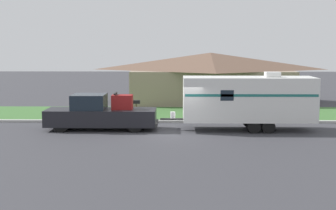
% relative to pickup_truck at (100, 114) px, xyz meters
% --- Properties ---
extents(ground_plane, '(120.00, 120.00, 0.00)m').
position_rel_pickup_truck_xyz_m(ground_plane, '(4.43, -1.26, -0.89)').
color(ground_plane, '#38383D').
extents(curb_strip, '(80.00, 0.30, 0.14)m').
position_rel_pickup_truck_xyz_m(curb_strip, '(4.43, 2.49, -0.82)').
color(curb_strip, '#ADADA8').
rests_on(curb_strip, ground_plane).
extents(lawn_strip, '(80.00, 7.00, 0.03)m').
position_rel_pickup_truck_xyz_m(lawn_strip, '(4.43, 6.14, -0.87)').
color(lawn_strip, '#3D6B33').
rests_on(lawn_strip, ground_plane).
extents(house_across_street, '(13.90, 8.29, 4.10)m').
position_rel_pickup_truck_xyz_m(house_across_street, '(7.11, 13.38, 1.24)').
color(house_across_street, gray).
rests_on(house_across_street, ground_plane).
extents(pickup_truck, '(6.24, 1.94, 2.08)m').
position_rel_pickup_truck_xyz_m(pickup_truck, '(0.00, 0.00, 0.00)').
color(pickup_truck, black).
rests_on(pickup_truck, ground_plane).
extents(travel_trailer, '(8.51, 2.26, 3.25)m').
position_rel_pickup_truck_xyz_m(travel_trailer, '(8.27, -0.00, 0.86)').
color(travel_trailer, black).
rests_on(travel_trailer, ground_plane).
extents(mailbox, '(0.48, 0.20, 1.25)m').
position_rel_pickup_truck_xyz_m(mailbox, '(1.72, 3.56, 0.07)').
color(mailbox, brown).
rests_on(mailbox, ground_plane).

